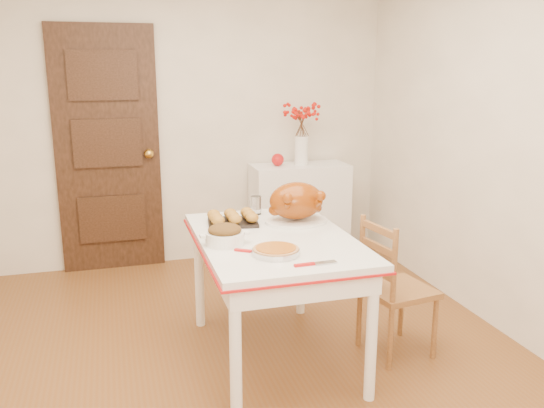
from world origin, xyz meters
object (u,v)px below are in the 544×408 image
object	(u,v)px
sideboard	(299,211)
kitchen_table	(274,298)
turkey_platter	(296,203)
pumpkin_pie	(276,250)
chair_oak	(398,287)

from	to	relation	value
sideboard	kitchen_table	distance (m)	1.88
turkey_platter	pumpkin_pie	distance (m)	0.64
sideboard	chair_oak	size ratio (longest dim) A/B	1.01
sideboard	pumpkin_pie	bearing A→B (deg)	-112.12
turkey_platter	pumpkin_pie	bearing A→B (deg)	-100.69
turkey_platter	pumpkin_pie	size ratio (longest dim) A/B	1.59
sideboard	turkey_platter	bearing A→B (deg)	-109.71
chair_oak	turkey_platter	bearing A→B (deg)	45.86
kitchen_table	pumpkin_pie	bearing A→B (deg)	-105.01
kitchen_table	chair_oak	bearing A→B (deg)	-10.40
sideboard	pumpkin_pie	distance (m)	2.23
kitchen_table	chair_oak	size ratio (longest dim) A/B	1.50
pumpkin_pie	turkey_platter	bearing A→B (deg)	61.82
kitchen_table	pumpkin_pie	distance (m)	0.52
sideboard	pumpkin_pie	size ratio (longest dim) A/B	3.45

